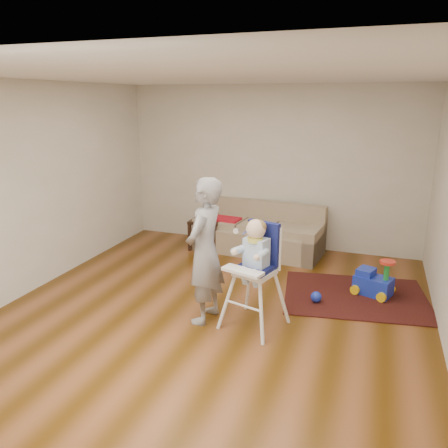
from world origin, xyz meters
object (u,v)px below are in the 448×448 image
(ride_on_toy, at_px, (374,276))
(toy_ball, at_px, (316,297))
(sofa, at_px, (259,229))
(adult, at_px, (205,251))
(side_table, at_px, (207,234))
(high_chair, at_px, (255,276))

(ride_on_toy, relative_size, toy_ball, 3.63)
(sofa, xyz_separation_m, adult, (0.04, -2.46, 0.43))
(side_table, bearing_deg, high_chair, -57.19)
(ride_on_toy, relative_size, adult, 0.30)
(ride_on_toy, xyz_separation_m, toy_ball, (-0.66, -0.49, -0.18))
(side_table, height_order, adult, adult)
(ride_on_toy, height_order, toy_ball, ride_on_toy)
(adult, bearing_deg, side_table, -154.27)
(side_table, relative_size, toy_ball, 3.67)
(toy_ball, bearing_deg, high_chair, -125.97)
(sofa, bearing_deg, side_table, -166.59)
(side_table, xyz_separation_m, ride_on_toy, (2.73, -1.01, 0.01))
(side_table, relative_size, adult, 0.30)
(sofa, xyz_separation_m, toy_ball, (1.19, -1.62, -0.32))
(side_table, xyz_separation_m, adult, (0.91, -2.34, 0.58))
(adult, bearing_deg, toy_ball, 130.57)
(side_table, height_order, toy_ball, side_table)
(toy_ball, xyz_separation_m, adult, (-1.15, -0.84, 0.75))
(high_chair, bearing_deg, ride_on_toy, 62.04)
(sofa, xyz_separation_m, side_table, (-0.88, -0.12, -0.15))
(sofa, xyz_separation_m, ride_on_toy, (1.85, -1.13, -0.13))
(sofa, xyz_separation_m, high_chair, (0.61, -2.42, 0.20))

